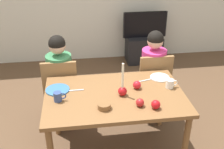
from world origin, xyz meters
TOP-DOWN VIEW (x-y plane):
  - dining_table at (0.00, 0.00)m, footprint 1.40×0.90m
  - chair_left at (-0.57, 0.61)m, footprint 0.40×0.40m
  - chair_right at (0.58, 0.61)m, footprint 0.40×0.40m
  - person_left_child at (-0.57, 0.64)m, footprint 0.30×0.30m
  - person_right_child at (0.58, 0.64)m, footprint 0.30×0.30m
  - tv_stand at (0.88, 2.30)m, footprint 0.64×0.40m
  - tv at (0.88, 2.30)m, footprint 0.79×0.05m
  - candle_centerpiece at (0.07, -0.03)m, footprint 0.09×0.09m
  - plate_left at (-0.57, 0.16)m, footprint 0.25×0.25m
  - plate_right at (0.55, 0.27)m, footprint 0.21×0.21m
  - mug_left at (-0.55, -0.04)m, footprint 0.12×0.08m
  - mug_right at (0.59, 0.05)m, footprint 0.13×0.08m
  - fork_left at (-0.39, 0.12)m, footprint 0.18×0.02m
  - fork_right at (0.37, 0.23)m, footprint 0.18×0.06m
  - bowl_walnuts at (-0.13, -0.23)m, footprint 0.12×0.12m
  - apple_near_candle at (0.20, -0.24)m, footprint 0.08×0.08m
  - apple_by_left_plate at (0.24, 0.08)m, footprint 0.09×0.09m
  - apple_by_right_mug at (0.34, -0.29)m, footprint 0.09×0.09m

SIDE VIEW (x-z plane):
  - tv_stand at x=0.88m, z-range 0.00..0.48m
  - chair_left at x=-0.57m, z-range 0.06..0.96m
  - chair_right at x=0.58m, z-range 0.06..0.96m
  - person_left_child at x=-0.57m, z-range -0.02..1.16m
  - person_right_child at x=0.58m, z-range -0.02..1.16m
  - dining_table at x=0.00m, z-range 0.29..1.04m
  - tv at x=0.88m, z-range 0.48..0.94m
  - fork_left at x=-0.39m, z-range 0.75..0.76m
  - fork_right at x=0.37m, z-range 0.75..0.76m
  - plate_left at x=-0.57m, z-range 0.75..0.76m
  - plate_right at x=0.55m, z-range 0.75..0.76m
  - bowl_walnuts at x=-0.13m, z-range 0.75..0.80m
  - apple_near_candle at x=0.20m, z-range 0.75..0.83m
  - apple_by_left_plate at x=0.24m, z-range 0.75..0.84m
  - apple_by_right_mug at x=0.34m, z-range 0.75..0.84m
  - mug_right at x=0.59m, z-range 0.75..0.84m
  - mug_left at x=-0.55m, z-range 0.75..0.84m
  - candle_centerpiece at x=0.07m, z-range 0.65..1.00m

